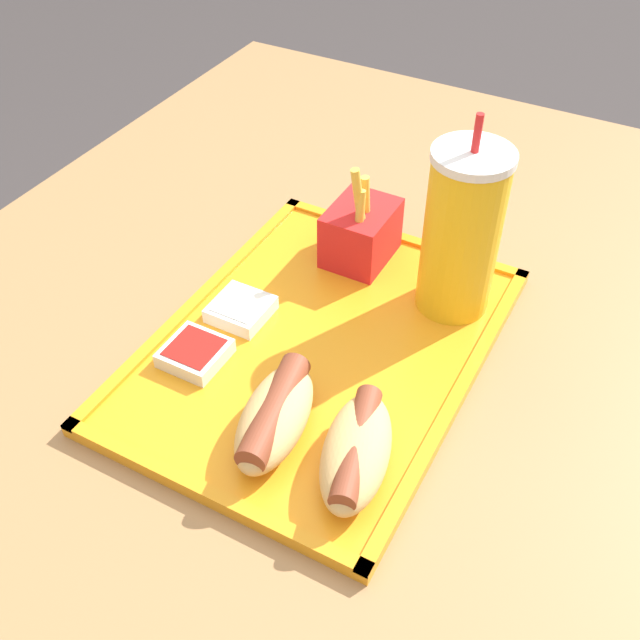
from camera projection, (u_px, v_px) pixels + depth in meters
name	position (u px, v px, depth m)	size (l,w,h in m)	color
dining_table	(348.00, 534.00, 0.99)	(1.08, 0.92, 0.75)	olive
food_tray	(320.00, 347.00, 0.71)	(0.39, 0.29, 0.01)	orange
soda_cup	(462.00, 232.00, 0.69)	(0.07, 0.07, 0.20)	gold
hot_dog_far	(356.00, 451.00, 0.59)	(0.13, 0.08, 0.04)	tan
hot_dog_near	(279.00, 417.00, 0.61)	(0.13, 0.07, 0.04)	tan
fries_carton	(361.00, 232.00, 0.78)	(0.08, 0.06, 0.12)	red
sauce_cup_mayo	(241.00, 309.00, 0.73)	(0.05, 0.05, 0.02)	silver
sauce_cup_ketchup	(195.00, 353.00, 0.68)	(0.05, 0.05, 0.02)	silver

